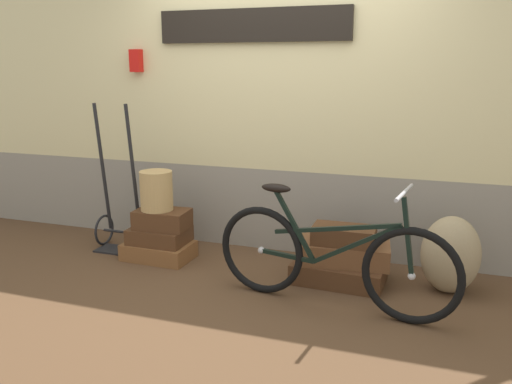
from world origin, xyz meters
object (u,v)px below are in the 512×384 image
object	(u,v)px
suitcase_3	(339,272)
bicycle	(331,259)
suitcase_2	(162,219)
luggage_trolley	(120,215)
suitcase_0	(159,251)
suitcase_4	(344,252)
wicker_basket	(156,191)
suitcase_1	(159,235)
suitcase_5	(344,235)
burlap_sack	(450,255)

from	to	relation	value
suitcase_3	bicycle	world-z (taller)	bicycle
suitcase_2	luggage_trolley	size ratio (longest dim) A/B	0.34
suitcase_0	luggage_trolley	world-z (taller)	luggage_trolley
suitcase_0	suitcase_4	distance (m)	1.60
suitcase_0	suitcase_4	xyz separation A→B (m)	(1.59, 0.03, 0.17)
suitcase_3	wicker_basket	distance (m)	1.65
suitcase_2	suitcase_4	distance (m)	1.56
wicker_basket	bicycle	size ratio (longest dim) A/B	0.20
luggage_trolley	suitcase_3	bearing A→B (deg)	-4.00
luggage_trolley	suitcase_1	bearing A→B (deg)	-14.78
suitcase_4	luggage_trolley	xyz separation A→B (m)	(-2.06, 0.11, 0.07)
wicker_basket	luggage_trolley	xyz separation A→B (m)	(-0.47, 0.13, -0.29)
suitcase_3	suitcase_4	xyz separation A→B (m)	(0.03, 0.03, 0.16)
suitcase_5	wicker_basket	size ratio (longest dim) A/B	1.40
wicker_basket	bicycle	distance (m)	1.67
suitcase_0	wicker_basket	xyz separation A→B (m)	(-0.00, 0.01, 0.53)
suitcase_0	suitcase_3	world-z (taller)	suitcase_3
suitcase_2	wicker_basket	size ratio (longest dim) A/B	1.34
suitcase_3	suitcase_4	size ratio (longest dim) A/B	1.01
luggage_trolley	suitcase_5	bearing A→B (deg)	-4.33
suitcase_0	suitcase_1	xyz separation A→B (m)	(0.00, 0.02, 0.14)
suitcase_0	burlap_sack	bearing A→B (deg)	3.71
suitcase_2	suitcase_4	xyz separation A→B (m)	(1.55, 0.01, -0.12)
luggage_trolley	suitcase_0	bearing A→B (deg)	-16.89
suitcase_0	suitcase_2	distance (m)	0.29
suitcase_5	luggage_trolley	distance (m)	2.07
suitcase_2	bicycle	world-z (taller)	bicycle
suitcase_2	bicycle	distance (m)	1.61
suitcase_1	suitcase_2	xyz separation A→B (m)	(0.03, 0.00, 0.15)
suitcase_1	suitcase_0	bearing A→B (deg)	-100.58
suitcase_0	suitcase_1	bearing A→B (deg)	80.89
burlap_sack	suitcase_0	bearing A→B (deg)	-177.94
suitcase_1	suitcase_2	distance (m)	0.15
luggage_trolley	bicycle	xyz separation A→B (m)	(2.05, -0.58, 0.04)
suitcase_0	bicycle	bearing A→B (deg)	-13.98
suitcase_1	wicker_basket	bearing A→B (deg)	-149.08
suitcase_2	burlap_sack	bearing A→B (deg)	-1.46
suitcase_2	suitcase_1	bearing A→B (deg)	177.01
suitcase_3	wicker_basket	xyz separation A→B (m)	(-1.57, 0.01, 0.52)
burlap_sack	bicycle	world-z (taller)	bicycle
suitcase_3	suitcase_5	size ratio (longest dim) A/B	1.48
suitcase_0	bicycle	distance (m)	1.66
suitcase_4	suitcase_5	bearing A→B (deg)	-92.49
suitcase_5	burlap_sack	size ratio (longest dim) A/B	0.81
suitcase_5	luggage_trolley	xyz separation A→B (m)	(-2.06, 0.16, -0.08)
suitcase_3	bicycle	xyz separation A→B (m)	(0.02, -0.44, 0.27)
suitcase_1	luggage_trolley	world-z (taller)	luggage_trolley
luggage_trolley	burlap_sack	size ratio (longest dim) A/B	2.28
suitcase_1	bicycle	distance (m)	1.65
suitcase_0	suitcase_2	bearing A→B (deg)	26.84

